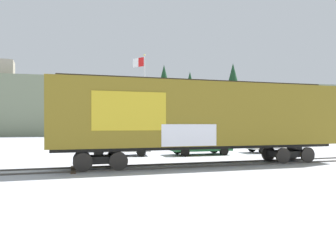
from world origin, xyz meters
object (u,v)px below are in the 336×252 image
object	(u,v)px
parked_car_green	(199,143)
parked_car_white	(274,141)
freight_car	(202,116)
parked_car_silver	(119,144)
flagpole	(142,88)

from	to	relation	value
parked_car_green	parked_car_white	xyz separation A→B (m)	(6.57, 0.55, -0.00)
freight_car	parked_car_green	distance (m)	6.30
freight_car	parked_car_silver	distance (m)	7.78
parked_car_silver	freight_car	bearing A→B (deg)	-57.65
flagpole	freight_car	bearing A→B (deg)	-85.04
flagpole	parked_car_white	xyz separation A→B (m)	(9.61, -7.67, -4.96)
parked_car_silver	parked_car_green	bearing A→B (deg)	-6.17
parked_car_silver	parked_car_green	xyz separation A→B (m)	(5.86, -0.63, 0.05)
freight_car	flagpole	xyz separation A→B (m)	(-1.21, 13.95, 3.09)
freight_car	parked_car_green	bearing A→B (deg)	72.31
parked_car_silver	parked_car_white	world-z (taller)	parked_car_white
parked_car_silver	parked_car_white	distance (m)	12.43
freight_car	parked_car_green	xyz separation A→B (m)	(1.83, 5.73, -1.87)
parked_car_white	freight_car	bearing A→B (deg)	-143.21
freight_car	parked_car_white	bearing A→B (deg)	36.79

